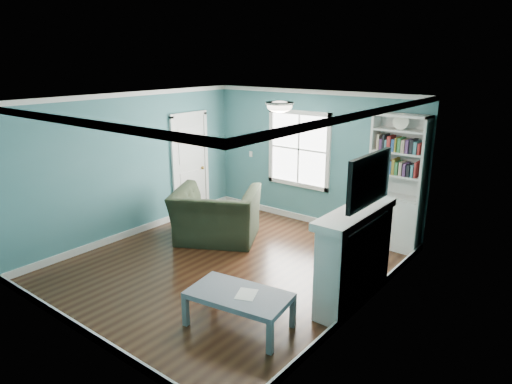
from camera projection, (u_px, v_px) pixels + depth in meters
The scene contains 13 objects.
floor at pixel (227, 265), 7.25m from camera, with size 5.00×5.00×0.00m, color black.
room_walls at pixel (226, 168), 6.80m from camera, with size 5.00×5.00×5.00m.
trim at pixel (226, 190), 6.90m from camera, with size 4.50×5.00×2.60m.
window at pixel (299, 149), 8.90m from camera, with size 1.40×0.06×1.50m.
bookshelf at pixel (395, 196), 7.69m from camera, with size 0.90×0.35×2.31m.
fireplace at pixel (355, 258), 6.00m from camera, with size 0.44×1.58×1.30m.
tv at pixel (370, 180), 5.62m from camera, with size 0.06×1.10×0.65m, color black.
door at pixel (190, 164), 9.32m from camera, with size 0.12×0.98×2.17m.
ceiling_fixture at pixel (280, 106), 6.07m from camera, with size 0.38×0.38×0.15m.
light_switch at pixel (251, 154), 9.68m from camera, with size 0.08×0.01×0.12m, color white.
recliner at pixel (216, 207), 8.07m from camera, with size 1.44×0.94×1.26m, color black.
coffee_table at pixel (239, 297), 5.50m from camera, with size 1.32×0.85×0.45m.
paper_sheet at pixel (246, 294), 5.46m from camera, with size 0.23×0.29×0.00m, color white.
Camera 1 is at (4.44, -4.94, 3.17)m, focal length 32.00 mm.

